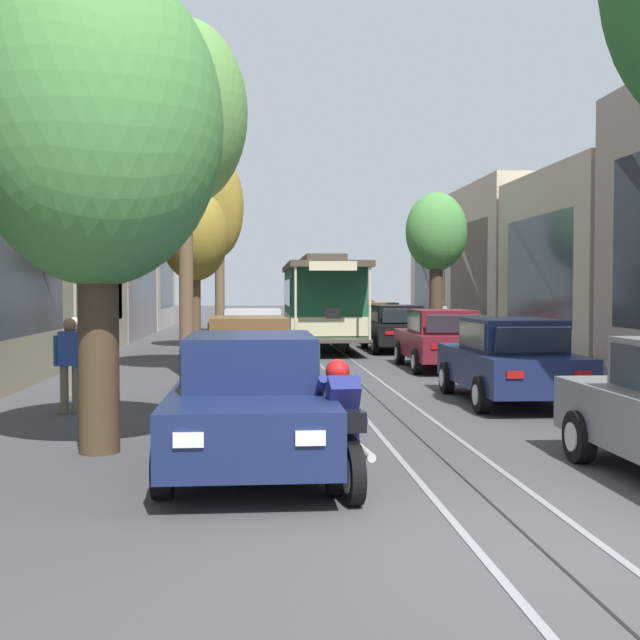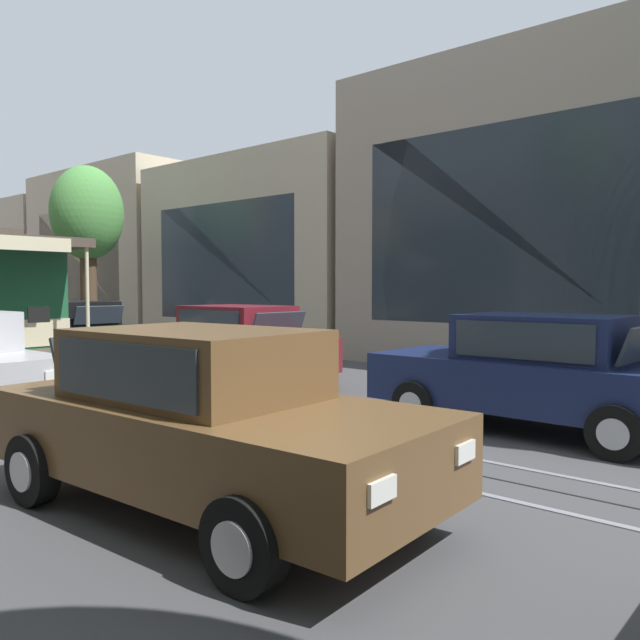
{
  "view_description": "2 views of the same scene",
  "coord_description": "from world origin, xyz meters",
  "px_view_note": "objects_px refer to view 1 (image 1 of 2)",
  "views": [
    {
      "loc": [
        -2.31,
        -6.18,
        2.12
      ],
      "look_at": [
        -0.59,
        15.64,
        1.28
      ],
      "focal_mm": 45.24,
      "sensor_mm": 36.0,
      "label": 1
    },
    {
      "loc": [
        -5.97,
        5.17,
        1.95
      ],
      "look_at": [
        1.52,
        11.62,
        1.44
      ],
      "focal_mm": 35.55,
      "sensor_mm": 36.0,
      "label": 2
    }
  ],
  "objects_px": {
    "parked_car_red_sixth_right": "(356,316)",
    "pedestrian_on_right_pavement": "(441,319)",
    "street_tree_kerb_left_fourth": "(219,210)",
    "motorcycle_with_rider": "(340,428)",
    "parked_car_brown_fifth_right": "(376,321)",
    "parked_car_brown_second_left": "(248,357)",
    "parked_car_silver_mid_left": "(253,338)",
    "street_tree_kerb_left_second": "(185,115)",
    "street_tree_kerb_left_near": "(96,128)",
    "pedestrian_on_left_pavement": "(75,351)",
    "parked_car_navy_near_left": "(251,400)",
    "street_tree_kerb_left_mid": "(195,237)",
    "parked_car_navy_second_right": "(510,360)",
    "parked_car_maroon_mid_right": "(441,339)",
    "cable_car_trolley": "(321,302)",
    "street_tree_kerb_right_second": "(436,236)",
    "pedestrian_crossing_far": "(70,360)",
    "parked_car_black_fourth_right": "(395,328)"
  },
  "relations": [
    {
      "from": "street_tree_kerb_left_near",
      "to": "pedestrian_on_right_pavement",
      "type": "xyz_separation_m",
      "value": [
        9.09,
        19.78,
        -3.22
      ]
    },
    {
      "from": "cable_car_trolley",
      "to": "motorcycle_with_rider",
      "type": "height_order",
      "value": "cable_car_trolley"
    },
    {
      "from": "cable_car_trolley",
      "to": "pedestrian_on_left_pavement",
      "type": "bearing_deg",
      "value": -115.48
    },
    {
      "from": "parked_car_black_fourth_right",
      "to": "pedestrian_on_right_pavement",
      "type": "bearing_deg",
      "value": 53.91
    },
    {
      "from": "motorcycle_with_rider",
      "to": "pedestrian_on_right_pavement",
      "type": "bearing_deg",
      "value": 74.26
    },
    {
      "from": "parked_car_black_fourth_right",
      "to": "parked_car_brown_fifth_right",
      "type": "relative_size",
      "value": 1.0
    },
    {
      "from": "parked_car_red_sixth_right",
      "to": "motorcycle_with_rider",
      "type": "distance_m",
      "value": 30.62
    },
    {
      "from": "cable_car_trolley",
      "to": "pedestrian_on_left_pavement",
      "type": "distance_m",
      "value": 13.8
    },
    {
      "from": "parked_car_silver_mid_left",
      "to": "street_tree_kerb_left_near",
      "type": "distance_m",
      "value": 11.93
    },
    {
      "from": "pedestrian_on_left_pavement",
      "to": "pedestrian_on_right_pavement",
      "type": "height_order",
      "value": "pedestrian_on_right_pavement"
    },
    {
      "from": "parked_car_brown_fifth_right",
      "to": "street_tree_kerb_left_second",
      "type": "xyz_separation_m",
      "value": [
        -6.62,
        -12.97,
        5.54
      ]
    },
    {
      "from": "street_tree_kerb_left_second",
      "to": "street_tree_kerb_left_fourth",
      "type": "xyz_separation_m",
      "value": [
        0.0,
        17.97,
        -0.54
      ]
    },
    {
      "from": "parked_car_red_sixth_right",
      "to": "pedestrian_on_right_pavement",
      "type": "distance_m",
      "value": 8.76
    },
    {
      "from": "parked_car_black_fourth_right",
      "to": "motorcycle_with_rider",
      "type": "bearing_deg",
      "value": -101.63
    },
    {
      "from": "parked_car_navy_second_right",
      "to": "street_tree_kerb_left_near",
      "type": "height_order",
      "value": "street_tree_kerb_left_near"
    },
    {
      "from": "parked_car_brown_second_left",
      "to": "parked_car_silver_mid_left",
      "type": "distance_m",
      "value": 6.16
    },
    {
      "from": "street_tree_kerb_left_near",
      "to": "pedestrian_on_left_pavement",
      "type": "bearing_deg",
      "value": 105.37
    },
    {
      "from": "parked_car_navy_second_right",
      "to": "pedestrian_on_left_pavement",
      "type": "height_order",
      "value": "parked_car_navy_second_right"
    },
    {
      "from": "parked_car_navy_near_left",
      "to": "street_tree_kerb_left_mid",
      "type": "distance_m",
      "value": 20.09
    },
    {
      "from": "street_tree_kerb_left_fourth",
      "to": "motorcycle_with_rider",
      "type": "height_order",
      "value": "street_tree_kerb_left_fourth"
    },
    {
      "from": "street_tree_kerb_left_second",
      "to": "cable_car_trolley",
      "type": "relative_size",
      "value": 0.95
    },
    {
      "from": "street_tree_kerb_left_second",
      "to": "street_tree_kerb_left_near",
      "type": "bearing_deg",
      "value": -92.02
    },
    {
      "from": "street_tree_kerb_left_second",
      "to": "pedestrian_on_right_pavement",
      "type": "relative_size",
      "value": 5.08
    },
    {
      "from": "parked_car_maroon_mid_right",
      "to": "street_tree_kerb_left_second",
      "type": "relative_size",
      "value": 0.51
    },
    {
      "from": "parked_car_red_sixth_right",
      "to": "street_tree_kerb_right_second",
      "type": "height_order",
      "value": "street_tree_kerb_right_second"
    },
    {
      "from": "parked_car_navy_near_left",
      "to": "cable_car_trolley",
      "type": "relative_size",
      "value": 0.48
    },
    {
      "from": "parked_car_silver_mid_left",
      "to": "parked_car_red_sixth_right",
      "type": "bearing_deg",
      "value": 73.81
    },
    {
      "from": "street_tree_kerb_left_second",
      "to": "pedestrian_on_right_pavement",
      "type": "distance_m",
      "value": 14.71
    },
    {
      "from": "pedestrian_crossing_far",
      "to": "parked_car_brown_fifth_right",
      "type": "bearing_deg",
      "value": 66.79
    },
    {
      "from": "parked_car_brown_fifth_right",
      "to": "street_tree_kerb_left_second",
      "type": "height_order",
      "value": "street_tree_kerb_left_second"
    },
    {
      "from": "parked_car_brown_fifth_right",
      "to": "motorcycle_with_rider",
      "type": "bearing_deg",
      "value": -99.39
    },
    {
      "from": "parked_car_brown_second_left",
      "to": "parked_car_navy_second_right",
      "type": "height_order",
      "value": "same"
    },
    {
      "from": "parked_car_brown_second_left",
      "to": "street_tree_kerb_left_mid",
      "type": "xyz_separation_m",
      "value": [
        -2.04,
        13.58,
        3.2
      ]
    },
    {
      "from": "parked_car_silver_mid_left",
      "to": "cable_car_trolley",
      "type": "height_order",
      "value": "cable_car_trolley"
    },
    {
      "from": "street_tree_kerb_left_second",
      "to": "parked_car_navy_second_right",
      "type": "bearing_deg",
      "value": -38.63
    },
    {
      "from": "parked_car_maroon_mid_right",
      "to": "parked_car_navy_second_right",
      "type": "bearing_deg",
      "value": -91.44
    },
    {
      "from": "parked_car_navy_near_left",
      "to": "street_tree_kerb_left_mid",
      "type": "height_order",
      "value": "street_tree_kerb_left_mid"
    },
    {
      "from": "pedestrian_on_right_pavement",
      "to": "parked_car_navy_second_right",
      "type": "bearing_deg",
      "value": -98.44
    },
    {
      "from": "cable_car_trolley",
      "to": "street_tree_kerb_left_near",
      "type": "bearing_deg",
      "value": -103.45
    },
    {
      "from": "parked_car_brown_second_left",
      "to": "parked_car_red_sixth_right",
      "type": "height_order",
      "value": "same"
    },
    {
      "from": "parked_car_brown_fifth_right",
      "to": "pedestrian_on_right_pavement",
      "type": "distance_m",
      "value": 3.25
    },
    {
      "from": "parked_car_brown_second_left",
      "to": "pedestrian_crossing_far",
      "type": "relative_size",
      "value": 2.7
    },
    {
      "from": "cable_car_trolley",
      "to": "pedestrian_on_left_pavement",
      "type": "relative_size",
      "value": 5.83
    },
    {
      "from": "street_tree_kerb_right_second",
      "to": "pedestrian_crossing_far",
      "type": "distance_m",
      "value": 19.17
    },
    {
      "from": "street_tree_kerb_left_near",
      "to": "pedestrian_crossing_far",
      "type": "xyz_separation_m",
      "value": [
        -1.14,
        3.39,
        -3.26
      ]
    },
    {
      "from": "parked_car_red_sixth_right",
      "to": "pedestrian_on_left_pavement",
      "type": "distance_m",
      "value": 24.05
    },
    {
      "from": "cable_car_trolley",
      "to": "street_tree_kerb_right_second",
      "type": "bearing_deg",
      "value": 15.87
    },
    {
      "from": "parked_car_navy_second_right",
      "to": "street_tree_kerb_right_second",
      "type": "distance_m",
      "value": 15.83
    },
    {
      "from": "street_tree_kerb_left_mid",
      "to": "parked_car_black_fourth_right",
      "type": "bearing_deg",
      "value": -16.78
    },
    {
      "from": "parked_car_navy_second_right",
      "to": "parked_car_maroon_mid_right",
      "type": "bearing_deg",
      "value": 88.56
    }
  ]
}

